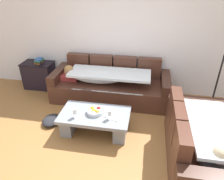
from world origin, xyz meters
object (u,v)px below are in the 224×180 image
object	(u,v)px
coffee_table	(95,120)
floor_lamp	(221,59)
book_stack_on_cabinet	(39,61)
wine_glass_near_left	(75,112)
fruit_bowl	(95,111)
crumpled_garment	(52,120)
wine_glass_near_right	(109,113)
open_magazine	(114,116)
couch_along_wall	(109,85)
couch_near_window	(200,144)
side_cabinet	(39,75)

from	to	relation	value
coffee_table	floor_lamp	xyz separation A→B (m)	(2.14, 1.07, 0.88)
book_stack_on_cabinet	wine_glass_near_left	bearing A→B (deg)	-48.23
fruit_bowl	floor_lamp	world-z (taller)	floor_lamp
crumpled_garment	wine_glass_near_right	bearing A→B (deg)	-9.19
wine_glass_near_left	floor_lamp	size ratio (longest dim) A/B	0.09
book_stack_on_cabinet	floor_lamp	world-z (taller)	floor_lamp
coffee_table	wine_glass_near_left	bearing A→B (deg)	-152.07
open_magazine	fruit_bowl	bearing A→B (deg)	-165.55
couch_along_wall	wine_glass_near_left	size ratio (longest dim) A/B	15.19
couch_along_wall	book_stack_on_cabinet	xyz separation A→B (m)	(-1.70, 0.22, 0.37)
couch_along_wall	wine_glass_near_left	world-z (taller)	couch_along_wall
book_stack_on_cabinet	couch_near_window	bearing A→B (deg)	-28.03
floor_lamp	wine_glass_near_left	bearing A→B (deg)	-153.30
couch_near_window	side_cabinet	distance (m)	3.86
couch_near_window	wine_glass_near_left	xyz separation A→B (m)	(-1.97, 0.23, 0.16)
fruit_bowl	floor_lamp	bearing A→B (deg)	26.17
open_magazine	floor_lamp	distance (m)	2.23
fruit_bowl	crumpled_garment	xyz separation A→B (m)	(-0.88, 0.06, -0.36)
couch_along_wall	wine_glass_near_left	bearing A→B (deg)	-103.12
couch_near_window	fruit_bowl	size ratio (longest dim) A/B	6.29
wine_glass_near_left	open_magazine	size ratio (longest dim) A/B	0.59
crumpled_garment	book_stack_on_cabinet	bearing A→B (deg)	121.52
couch_near_window	fruit_bowl	bearing A→B (deg)	76.22
open_magazine	crumpled_garment	distance (m)	1.26
side_cabinet	crumpled_garment	xyz separation A→B (m)	(0.87, -1.31, -0.26)
fruit_bowl	open_magazine	distance (m)	0.34
couch_along_wall	floor_lamp	distance (m)	2.27
coffee_table	wine_glass_near_right	bearing A→B (deg)	-20.37
couch_near_window	side_cabinet	size ratio (longest dim) A/B	2.45
open_magazine	wine_glass_near_right	bearing A→B (deg)	-102.74
coffee_table	wine_glass_near_left	distance (m)	0.42
fruit_bowl	floor_lamp	distance (m)	2.48
couch_near_window	book_stack_on_cabinet	bearing A→B (deg)	61.97
couch_near_window	open_magazine	distance (m)	1.39
side_cabinet	wine_glass_near_right	bearing A→B (deg)	-36.53
couch_near_window	open_magazine	size ratio (longest dim) A/B	6.29
couch_near_window	wine_glass_near_right	xyz separation A→B (m)	(-1.40, 0.29, 0.16)
couch_along_wall	coffee_table	distance (m)	1.18
coffee_table	fruit_bowl	xyz separation A→B (m)	(0.00, 0.02, 0.18)
couch_along_wall	wine_glass_near_left	distance (m)	1.37
couch_near_window	coffee_table	size ratio (longest dim) A/B	1.47
open_magazine	side_cabinet	size ratio (longest dim) A/B	0.39
wine_glass_near_left	floor_lamp	xyz separation A→B (m)	(2.44, 1.23, 0.62)
wine_glass_near_right	open_magazine	bearing A→B (deg)	56.93
wine_glass_near_right	open_magazine	world-z (taller)	wine_glass_near_right
fruit_bowl	wine_glass_near_left	world-z (taller)	wine_glass_near_left
wine_glass_near_left	book_stack_on_cabinet	xyz separation A→B (m)	(-1.39, 1.55, 0.20)
wine_glass_near_left	wine_glass_near_right	bearing A→B (deg)	5.28
open_magazine	crumpled_garment	xyz separation A→B (m)	(-1.21, 0.10, -0.33)
couch_along_wall	open_magazine	bearing A→B (deg)	-74.85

